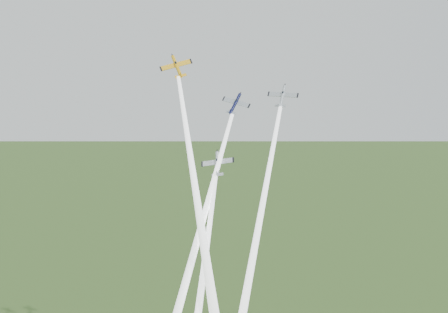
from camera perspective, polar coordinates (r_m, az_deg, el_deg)
plane_yellow at (r=142.98m, az=-4.82°, el=9.11°), size 10.93×7.55×9.41m
smoke_trail_yellow at (r=126.58m, az=-2.91°, el=-3.37°), size 13.30×35.55×51.53m
plane_navy at (r=140.28m, az=1.15°, el=5.40°), size 9.92×7.18×8.33m
smoke_trail_navy at (r=126.58m, az=-2.85°, el=-8.92°), size 18.20×37.84×56.89m
plane_silver_right at (r=140.72m, az=5.96°, el=6.13°), size 9.38×7.57×7.41m
smoke_trail_silver_right at (r=124.64m, az=3.16°, el=-9.09°), size 15.80×41.12×60.24m
plane_silver_low at (r=133.08m, az=-0.67°, el=-0.74°), size 8.41×7.00×8.50m
smoke_trail_silver_low at (r=122.48m, az=-2.57°, el=-15.10°), size 8.27×36.57×51.63m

